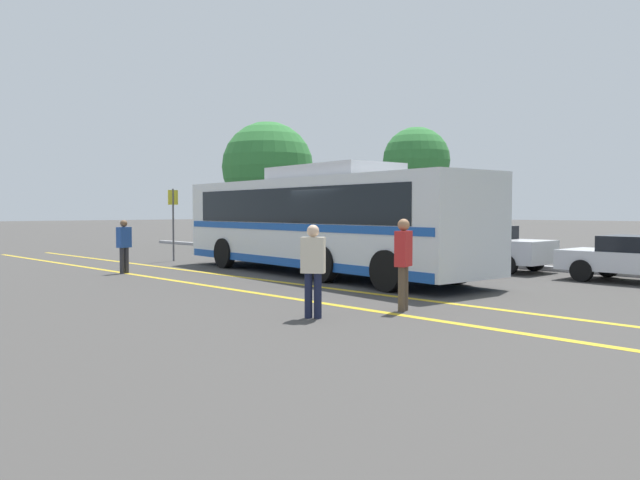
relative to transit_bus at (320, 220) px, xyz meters
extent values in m
plane|color=#423F3D|center=(1.45, -0.36, -1.65)|extent=(220.00, 220.00, 0.00)
cube|color=gold|center=(-0.02, -2.20, -1.65)|extent=(31.67, 0.20, 0.01)
cube|color=gold|center=(-0.02, -4.07, -1.65)|extent=(31.67, 0.20, 0.01)
cube|color=#99999E|center=(-0.02, 6.06, -1.57)|extent=(39.67, 0.36, 0.15)
cube|color=silver|center=(-0.02, 0.00, -0.05)|extent=(11.89, 3.85, 2.55)
cube|color=black|center=(-0.02, 0.00, 0.43)|extent=(10.27, 3.71, 1.00)
cube|color=#194CA5|center=(-0.02, 0.00, -0.19)|extent=(11.66, 3.86, 0.20)
cube|color=#194CA5|center=(-0.02, 0.00, -1.21)|extent=(11.66, 3.85, 0.24)
cube|color=black|center=(-5.84, 0.64, 0.00)|extent=(0.29, 2.28, 1.86)
cube|color=black|center=(-5.84, 0.64, 1.07)|extent=(0.24, 1.81, 0.24)
cube|color=silver|center=(0.56, -0.06, 1.41)|extent=(4.29, 2.51, 0.38)
cube|color=black|center=(-6.12, 0.67, -1.10)|extent=(0.25, 1.94, 0.04)
cube|color=black|center=(-6.12, 0.67, -1.30)|extent=(0.25, 1.94, 0.04)
cylinder|color=black|center=(-3.75, -0.85, -1.15)|extent=(1.02, 0.39, 1.00)
cylinder|color=black|center=(-3.48, 1.63, -1.15)|extent=(1.02, 0.39, 1.00)
cylinder|color=black|center=(1.59, -1.43, -1.15)|extent=(1.02, 0.39, 1.00)
cylinder|color=black|center=(1.86, 1.05, -1.15)|extent=(1.02, 0.39, 1.00)
cylinder|color=black|center=(4.03, -1.69, -1.15)|extent=(1.02, 0.39, 1.00)
cylinder|color=black|center=(4.30, 0.79, -1.15)|extent=(1.02, 0.39, 1.00)
cube|color=navy|center=(-9.95, 4.94, -1.04)|extent=(4.93, 1.97, 0.62)
cube|color=black|center=(-10.07, 4.93, -0.45)|extent=(2.10, 1.67, 0.57)
cylinder|color=black|center=(-8.47, 5.85, -1.35)|extent=(0.61, 0.22, 0.60)
cylinder|color=black|center=(-8.41, 4.12, -1.35)|extent=(0.61, 0.22, 0.60)
cylinder|color=black|center=(-11.49, 5.76, -1.35)|extent=(0.61, 0.22, 0.60)
cylinder|color=black|center=(-11.44, 4.02, -1.35)|extent=(0.61, 0.22, 0.60)
cube|color=#4C3823|center=(-2.96, 4.81, -1.03)|extent=(4.80, 1.83, 0.64)
cube|color=black|center=(-3.07, 4.81, -0.43)|extent=(2.04, 1.54, 0.56)
cylinder|color=black|center=(-1.46, 5.56, -1.35)|extent=(0.61, 0.22, 0.60)
cylinder|color=black|center=(-1.51, 3.96, -1.35)|extent=(0.61, 0.22, 0.60)
cylinder|color=black|center=(-4.40, 5.65, -1.35)|extent=(0.61, 0.22, 0.60)
cylinder|color=black|center=(-4.45, 4.05, -1.35)|extent=(0.61, 0.22, 0.60)
cube|color=silver|center=(2.73, 4.79, -0.99)|extent=(4.20, 1.80, 0.71)
cube|color=black|center=(2.63, 4.80, -0.42)|extent=(1.77, 1.56, 0.42)
cylinder|color=black|center=(4.04, 5.60, -1.35)|extent=(0.60, 0.21, 0.60)
cylinder|color=black|center=(4.02, 3.95, -1.35)|extent=(0.60, 0.21, 0.60)
cylinder|color=black|center=(1.45, 5.64, -1.35)|extent=(0.60, 0.21, 0.60)
cylinder|color=black|center=(1.43, 3.99, -1.35)|extent=(0.60, 0.21, 0.60)
cube|color=black|center=(7.54, 4.55, -0.60)|extent=(1.78, 1.63, 0.42)
cylinder|color=black|center=(6.39, 5.44, -1.35)|extent=(0.61, 0.22, 0.60)
cylinder|color=black|center=(6.34, 3.72, -1.35)|extent=(0.61, 0.22, 0.60)
cylinder|color=brown|center=(6.01, -3.57, -1.22)|extent=(0.14, 0.14, 0.86)
cylinder|color=brown|center=(6.06, -3.73, -1.22)|extent=(0.14, 0.14, 0.86)
cube|color=red|center=(6.03, -3.65, -0.45)|extent=(0.34, 0.47, 0.68)
sphere|color=#9E704C|center=(6.03, -3.65, 0.01)|extent=(0.23, 0.23, 0.23)
cylinder|color=#2D2D33|center=(-4.44, -4.03, -1.25)|extent=(0.14, 0.14, 0.80)
cylinder|color=#2D2D33|center=(-4.40, -4.19, -1.25)|extent=(0.14, 0.14, 0.80)
cube|color=#264C99|center=(-4.42, -4.11, -0.54)|extent=(0.31, 0.46, 0.63)
sphere|color=brown|center=(-4.42, -4.11, -0.11)|extent=(0.22, 0.22, 0.22)
cylinder|color=#191E38|center=(5.49, -5.41, -1.24)|extent=(0.14, 0.14, 0.81)
cylinder|color=#191E38|center=(5.35, -5.51, -1.24)|extent=(0.14, 0.14, 0.81)
cube|color=beige|center=(5.42, -5.46, -0.51)|extent=(0.47, 0.42, 0.64)
sphere|color=beige|center=(5.42, -5.46, -0.08)|extent=(0.22, 0.22, 0.22)
cylinder|color=#59595E|center=(-7.52, -0.53, -0.27)|extent=(0.07, 0.07, 2.77)
cube|color=yellow|center=(-7.52, -0.53, 0.79)|extent=(0.07, 0.40, 0.56)
cylinder|color=#513823|center=(-14.23, 9.64, -0.43)|extent=(0.28, 0.28, 2.44)
sphere|color=#337A38|center=(-14.23, 9.64, 2.75)|extent=(5.20, 5.20, 5.20)
cylinder|color=#513823|center=(-4.62, 10.84, -0.09)|extent=(0.28, 0.28, 3.12)
sphere|color=#337A38|center=(-4.62, 10.84, 2.65)|extent=(3.16, 3.16, 3.16)
camera|label=1|loc=(13.46, -13.09, 0.28)|focal=35.00mm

